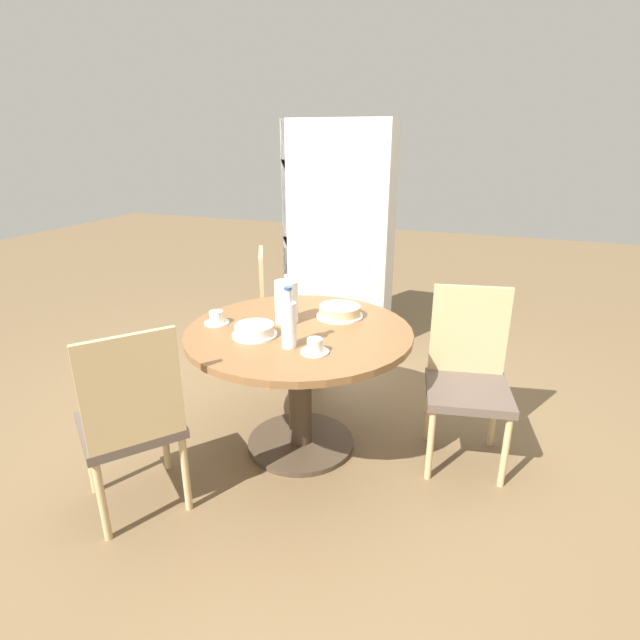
% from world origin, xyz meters
% --- Properties ---
extents(ground_plane, '(14.00, 14.00, 0.00)m').
position_xyz_m(ground_plane, '(0.00, 0.00, 0.00)').
color(ground_plane, brown).
extents(dining_table, '(1.19, 1.19, 0.71)m').
position_xyz_m(dining_table, '(0.00, 0.00, 0.54)').
color(dining_table, '#473828').
rests_on(dining_table, ground_plane).
extents(chair_a, '(0.49, 0.49, 0.93)m').
position_xyz_m(chair_a, '(0.85, 0.24, 0.48)').
color(chair_a, tan).
rests_on(chair_a, ground_plane).
extents(chair_b, '(0.56, 0.56, 0.93)m').
position_xyz_m(chair_b, '(-0.46, 0.76, 0.48)').
color(chair_b, tan).
rests_on(chair_b, ground_plane).
extents(chair_c, '(0.59, 0.59, 0.93)m').
position_xyz_m(chair_c, '(-0.49, -0.74, 0.48)').
color(chair_c, tan).
rests_on(chair_c, ground_plane).
extents(bookshelf, '(0.86, 0.28, 1.78)m').
position_xyz_m(bookshelf, '(-0.30, 1.53, 0.86)').
color(bookshelf, silver).
rests_on(bookshelf, ground_plane).
extents(coffee_pot, '(0.13, 0.13, 0.27)m').
position_xyz_m(coffee_pot, '(-0.10, 0.08, 0.83)').
color(coffee_pot, white).
rests_on(coffee_pot, dining_table).
extents(water_bottle, '(0.07, 0.07, 0.30)m').
position_xyz_m(water_bottle, '(0.05, -0.23, 0.83)').
color(water_bottle, silver).
rests_on(water_bottle, dining_table).
extents(cake_main, '(0.26, 0.26, 0.06)m').
position_xyz_m(cake_main, '(0.14, 0.26, 0.74)').
color(cake_main, white).
rests_on(cake_main, dining_table).
extents(cake_second, '(0.23, 0.23, 0.06)m').
position_xyz_m(cake_second, '(-0.17, -0.16, 0.74)').
color(cake_second, white).
rests_on(cake_second, dining_table).
extents(cup_a, '(0.13, 0.13, 0.07)m').
position_xyz_m(cup_a, '(0.19, -0.25, 0.74)').
color(cup_a, silver).
rests_on(cup_a, dining_table).
extents(cup_b, '(0.13, 0.13, 0.07)m').
position_xyz_m(cup_b, '(-0.45, -0.08, 0.74)').
color(cup_b, silver).
rests_on(cup_b, dining_table).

